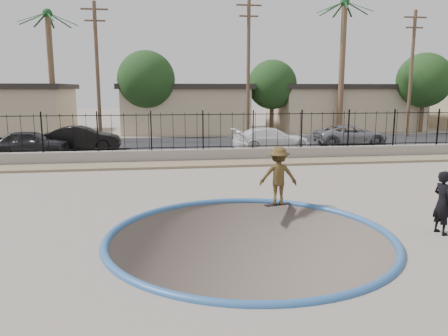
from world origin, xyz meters
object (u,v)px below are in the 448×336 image
car_c (271,139)px  car_d (351,135)px  car_b (82,138)px  skateboard (278,205)px  videographer (443,203)px  skater (278,179)px  car_a (31,143)px

car_c → car_d: (5.55, 1.60, -0.02)m
car_b → car_c: 10.85m
skateboard → videographer: (3.33, -3.03, 0.73)m
videographer → car_b: videographer is taller
skateboard → car_b: car_b is taller
skater → videographer: (3.33, -3.03, -0.08)m
videographer → car_a: bearing=35.3°
videographer → car_d: (5.07, 16.43, -0.13)m
videographer → car_c: videographer is taller
car_b → videographer: bearing=-145.7°
skateboard → car_b: size_ratio=0.21×
skateboard → car_a: (-10.31, 11.80, 0.65)m
skater → car_a: 15.67m
car_a → car_c: (13.15, 0.00, -0.02)m
skater → car_a: bearing=-39.6°
skater → car_a: (-10.31, 11.80, -0.16)m
car_a → car_b: (2.40, 1.42, 0.03)m
skater → videographer: 4.50m
skateboard → car_d: bearing=44.1°
skater → car_c: 12.14m
car_a → car_d: (18.70, 1.60, -0.04)m
videographer → car_a: videographer is taller
skateboard → car_d: car_d is taller
skateboard → car_b: 15.42m
car_a → car_c: bearing=-86.4°
skateboard → car_a: size_ratio=0.22×
skateboard → car_c: size_ratio=0.19×
skateboard → car_c: car_c is taller
car_b → car_a: bearing=120.3°
car_a → car_d: 18.77m
skater → car_a: skater is taller
car_b → car_c: car_b is taller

